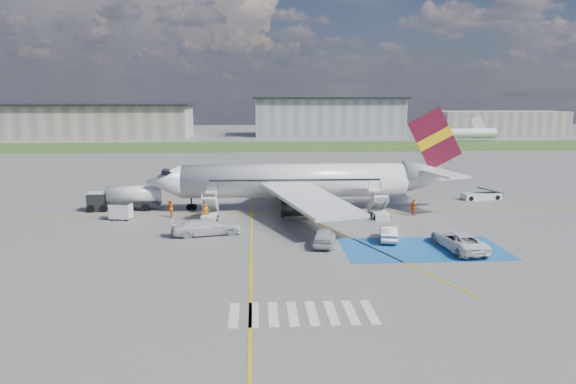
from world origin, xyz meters
name	(u,v)px	position (x,y,z in m)	size (l,w,h in m)	color
ground	(305,239)	(0.00, 0.00, 0.00)	(400.00, 400.00, 0.00)	#60605E
grass_strip	(272,146)	(0.00, 95.00, 0.01)	(400.00, 30.00, 0.01)	#2D4C1E
taxiway_line_main	(295,212)	(0.00, 12.00, 0.01)	(120.00, 0.20, 0.01)	gold
taxiway_line_cross	(251,274)	(-5.00, -10.00, 0.01)	(0.20, 60.00, 0.01)	gold
taxiway_line_diag	(295,212)	(0.00, 12.00, 0.01)	(0.20, 60.00, 0.01)	gold
staging_box	(423,249)	(10.00, -4.00, 0.01)	(14.00, 8.00, 0.01)	#1A569C
crosswalk	(302,313)	(-1.80, -18.00, 0.01)	(9.00, 4.00, 0.01)	silver
terminal_west	(93,121)	(-55.00, 130.00, 5.00)	(60.00, 22.00, 10.00)	gray
terminal_centre	(328,117)	(20.00, 135.00, 6.00)	(48.00, 18.00, 12.00)	gray
terminal_east	(499,124)	(75.00, 128.00, 4.00)	(40.00, 16.00, 8.00)	gray
airliner	(307,180)	(1.51, 14.00, 3.39)	(36.81, 32.95, 11.92)	silver
airstairs_fwd	(210,214)	(-9.50, 8.70, 0.62)	(1.90, 5.20, 3.60)	silver
airstairs_aft	(380,212)	(9.00, 8.70, 0.62)	(1.90, 5.20, 3.60)	silver
fuel_tanker	(125,200)	(-19.73, 14.69, 1.18)	(8.38, 2.81, 2.82)	black
gpu_cart	(121,212)	(-19.05, 9.43, 0.84)	(2.43, 1.77, 1.86)	silver
belt_loader	(482,196)	(24.51, 18.69, 0.40)	(5.45, 2.55, 1.59)	silver
car_silver_a	(324,237)	(1.51, -2.36, 0.81)	(1.91, 4.75, 1.62)	#B4B8BC
car_silver_b	(388,233)	(7.62, -1.01, 0.72)	(1.53, 4.40, 1.45)	#AEB0B5
van_white_a	(459,237)	(13.02, -4.27, 1.08)	(2.65, 5.74, 2.15)	white
van_white_b	(207,225)	(-9.22, 2.14, 1.01)	(2.09, 5.14, 2.01)	silver
crew_fwd	(206,212)	(-9.81, 8.05, 0.97)	(0.71, 0.47, 1.95)	orange
crew_nose	(170,209)	(-13.95, 10.24, 0.95)	(0.92, 0.72, 1.90)	orange
crew_aft	(413,207)	(13.00, 9.63, 0.91)	(1.07, 0.44, 1.82)	orange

